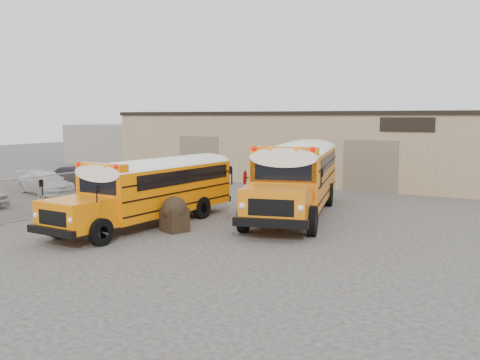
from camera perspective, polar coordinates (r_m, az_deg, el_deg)
The scene contains 9 objects.
ground at distance 20.54m, azimuth -9.93°, elevation -5.53°, with size 120.00×120.00×0.00m, color #373432.
warehouse at distance 37.64m, azimuth 10.11°, elevation 3.68°, with size 30.20×10.20×4.67m.
chainlink_fence at distance 26.60m, azimuth -15.66°, elevation -0.90°, with size 0.07×18.07×1.81m.
distant_building_left at distance 51.21m, azimuth -12.84°, elevation 3.77°, with size 8.00×6.00×3.60m, color gray.
school_bus_left at distance 26.34m, azimuth -1.28°, elevation 0.72°, with size 2.90×9.29×2.70m.
school_bus_right at distance 30.70m, azimuth 7.87°, elevation 2.09°, with size 5.57×11.30×3.22m.
tarp_bundle at distance 20.42m, azimuth -7.02°, elevation -3.57°, with size 1.12×1.07×1.35m.
car_white at distance 32.08m, azimuth -20.05°, elevation -0.26°, with size 1.79×4.39×1.27m, color silver.
car_dark at distance 33.23m, azimuth -16.49°, elevation 0.22°, with size 1.49×4.28×1.41m, color black.
Camera 1 is at (13.05, -15.25, 4.34)m, focal length 40.00 mm.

